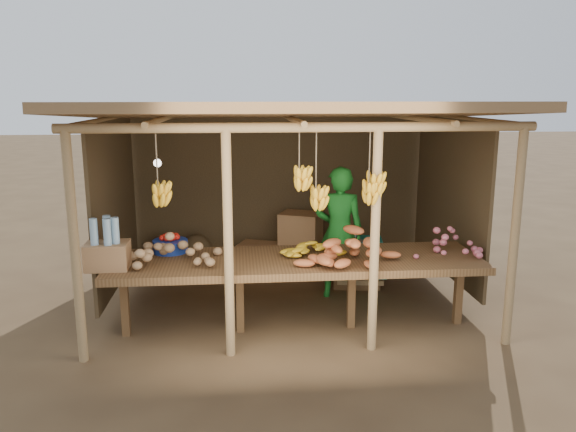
{
  "coord_description": "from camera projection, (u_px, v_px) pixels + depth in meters",
  "views": [
    {
      "loc": [
        -0.61,
        -6.61,
        2.5
      ],
      "look_at": [
        0.0,
        0.0,
        1.05
      ],
      "focal_mm": 35.0,
      "sensor_mm": 36.0,
      "label": 1
    }
  ],
  "objects": [
    {
      "name": "sweet_potato_heap",
      "position": [
        354.0,
        247.0,
        5.67
      ],
      "size": [
        1.23,
        0.97,
        0.36
      ],
      "primitive_type": null,
      "rotation": [
        0.0,
        0.0,
        -0.35
      ],
      "color": "#B55B2E",
      "rests_on": "counter"
    },
    {
      "name": "carton_stack",
      "position": [
        287.0,
        248.0,
        7.86
      ],
      "size": [
        1.25,
        0.59,
        0.86
      ],
      "color": "#996D44",
      "rests_on": "ground"
    },
    {
      "name": "tomato_basin",
      "position": [
        170.0,
        245.0,
        6.14
      ],
      "size": [
        0.38,
        0.38,
        0.2
      ],
      "rotation": [
        0.0,
        0.0,
        0.43
      ],
      "color": "navy",
      "rests_on": "counter"
    },
    {
      "name": "counter",
      "position": [
        296.0,
        264.0,
        5.93
      ],
      "size": [
        3.9,
        1.05,
        0.8
      ],
      "color": "brown",
      "rests_on": "ground"
    },
    {
      "name": "banana_pile",
      "position": [
        312.0,
        239.0,
        6.01
      ],
      "size": [
        0.64,
        0.53,
        0.35
      ],
      "primitive_type": null,
      "rotation": [
        0.0,
        0.0,
        0.43
      ],
      "color": "gold",
      "rests_on": "counter"
    },
    {
      "name": "vendor",
      "position": [
        339.0,
        233.0,
        6.91
      ],
      "size": [
        0.66,
        0.5,
        1.65
      ],
      "primitive_type": "imported",
      "rotation": [
        0.0,
        0.0,
        2.96
      ],
      "color": "#186C1F",
      "rests_on": "ground"
    },
    {
      "name": "burlap_sacks",
      "position": [
        181.0,
        254.0,
        7.9
      ],
      "size": [
        0.95,
        0.5,
        0.67
      ],
      "color": "#4C3B23",
      "rests_on": "ground"
    },
    {
      "name": "onion_heap",
      "position": [
        448.0,
        239.0,
        6.02
      ],
      "size": [
        0.78,
        0.48,
        0.35
      ],
      "primitive_type": null,
      "rotation": [
        0.0,
        0.0,
        -0.02
      ],
      "color": "#C15D6C",
      "rests_on": "counter"
    },
    {
      "name": "stall_structure",
      "position": [
        284.0,
        145.0,
        6.58
      ],
      "size": [
        4.7,
        3.5,
        2.43
      ],
      "color": "#A17F53",
      "rests_on": "ground"
    },
    {
      "name": "tarp_crate",
      "position": [
        356.0,
        261.0,
        7.45
      ],
      "size": [
        0.75,
        0.67,
        0.79
      ],
      "color": "brown",
      "rests_on": "ground"
    },
    {
      "name": "potato_heap",
      "position": [
        170.0,
        245.0,
        5.73
      ],
      "size": [
        0.99,
        0.66,
        0.36
      ],
      "primitive_type": null,
      "rotation": [
        0.0,
        0.0,
        -0.1
      ],
      "color": "#9A764F",
      "rests_on": "counter"
    },
    {
      "name": "ground",
      "position": [
        288.0,
        298.0,
        7.02
      ],
      "size": [
        60.0,
        60.0,
        0.0
      ],
      "primitive_type": "plane",
      "color": "brown",
      "rests_on": "ground"
    },
    {
      "name": "bottle_box",
      "position": [
        107.0,
        249.0,
        5.54
      ],
      "size": [
        0.42,
        0.33,
        0.52
      ],
      "color": "#996D44",
      "rests_on": "counter"
    }
  ]
}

